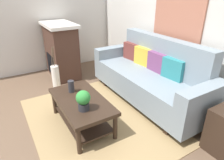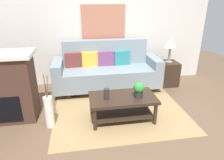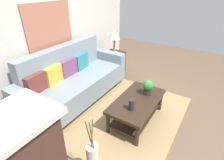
# 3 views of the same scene
# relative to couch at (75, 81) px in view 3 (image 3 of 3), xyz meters

# --- Properties ---
(ground_plane) EXTENTS (8.90, 8.90, 0.00)m
(ground_plane) POSITION_rel_couch_xyz_m (0.08, -1.57, -0.43)
(ground_plane) COLOR brown
(wall_back) EXTENTS (4.90, 0.10, 2.70)m
(wall_back) POSITION_rel_couch_xyz_m (0.08, 0.54, 0.92)
(wall_back) COLOR silver
(wall_back) RESTS_ON ground_plane
(area_rug) EXTENTS (2.35, 1.83, 0.01)m
(area_rug) POSITION_rel_couch_xyz_m (0.08, -1.07, -0.43)
(area_rug) COLOR #A38456
(area_rug) RESTS_ON ground_plane
(couch) EXTENTS (2.30, 0.84, 1.08)m
(couch) POSITION_rel_couch_xyz_m (0.00, 0.00, 0.00)
(couch) COLOR gray
(couch) RESTS_ON ground_plane
(throw_pillow_maroon) EXTENTS (0.37, 0.16, 0.32)m
(throw_pillow_maroon) POSITION_rel_couch_xyz_m (-0.72, 0.13, 0.25)
(throw_pillow_maroon) COLOR brown
(throw_pillow_maroon) RESTS_ON couch
(throw_pillow_mustard) EXTENTS (0.37, 0.17, 0.32)m
(throw_pillow_mustard) POSITION_rel_couch_xyz_m (-0.36, 0.13, 0.25)
(throw_pillow_mustard) COLOR gold
(throw_pillow_mustard) RESTS_ON couch
(throw_pillow_plum) EXTENTS (0.36, 0.12, 0.32)m
(throw_pillow_plum) POSITION_rel_couch_xyz_m (-0.00, 0.13, 0.25)
(throw_pillow_plum) COLOR #7A4270
(throw_pillow_plum) RESTS_ON couch
(throw_pillow_teal) EXTENTS (0.37, 0.16, 0.32)m
(throw_pillow_teal) POSITION_rel_couch_xyz_m (0.36, 0.13, 0.25)
(throw_pillow_teal) COLOR teal
(throw_pillow_teal) RESTS_ON couch
(coffee_table) EXTENTS (1.10, 0.60, 0.43)m
(coffee_table) POSITION_rel_couch_xyz_m (0.08, -1.30, -0.12)
(coffee_table) COLOR #332319
(coffee_table) RESTS_ON ground_plane
(tabletop_vase) EXTENTS (0.09, 0.09, 0.18)m
(tabletop_vase) POSITION_rel_couch_xyz_m (-0.20, -1.33, 0.09)
(tabletop_vase) COLOR #2D2D33
(tabletop_vase) RESTS_ON coffee_table
(potted_plant_tabletop) EXTENTS (0.18, 0.18, 0.26)m
(potted_plant_tabletop) POSITION_rel_couch_xyz_m (0.33, -1.37, 0.14)
(potted_plant_tabletop) COLOR #2D2D33
(potted_plant_tabletop) RESTS_ON coffee_table
(side_table) EXTENTS (0.44, 0.44, 0.56)m
(side_table) POSITION_rel_couch_xyz_m (1.45, -0.00, -0.15)
(side_table) COLOR #332319
(side_table) RESTS_ON ground_plane
(table_lamp) EXTENTS (0.28, 0.28, 0.57)m
(table_lamp) POSITION_rel_couch_xyz_m (1.45, -0.00, 0.56)
(table_lamp) COLOR gray
(table_lamp) RESTS_ON side_table
(floor_vase_branch_a) EXTENTS (0.05, 0.02, 0.36)m
(floor_vase_branch_a) POSITION_rel_couch_xyz_m (-1.10, -1.31, 0.27)
(floor_vase_branch_a) COLOR brown
(floor_vase_branch_a) RESTS_ON floor_vase
(floor_vase_branch_b) EXTENTS (0.04, 0.05, 0.36)m
(floor_vase_branch_b) POSITION_rel_couch_xyz_m (-1.13, -1.30, 0.27)
(floor_vase_branch_b) COLOR brown
(floor_vase_branch_b) RESTS_ON floor_vase
(floor_vase_branch_c) EXTENTS (0.01, 0.05, 0.36)m
(floor_vase_branch_c) POSITION_rel_couch_xyz_m (-1.12, -1.33, 0.27)
(floor_vase_branch_c) COLOR brown
(floor_vase_branch_c) RESTS_ON floor_vase
(framed_painting) EXTENTS (1.00, 0.03, 0.82)m
(framed_painting) POSITION_rel_couch_xyz_m (-0.00, 0.47, 0.97)
(framed_painting) COLOR #B77056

